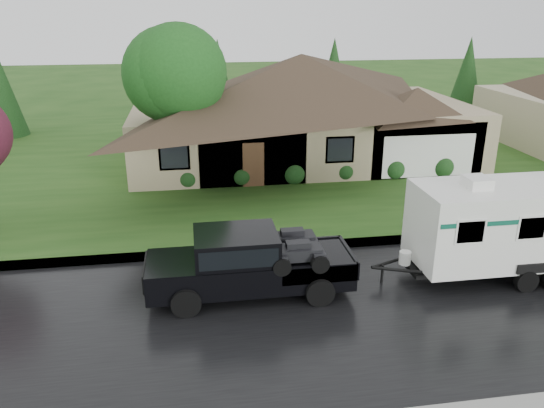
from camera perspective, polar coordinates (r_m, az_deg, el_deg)
The scene contains 9 objects.
ground at distance 17.18m, azimuth 5.87°, elevation -7.82°, with size 140.00×140.00×0.00m, color #224A17.
road at distance 15.51m, azimuth 7.74°, elevation -11.25°, with size 140.00×8.00×0.01m, color black.
curb at distance 19.09m, azimuth 4.20°, elevation -4.47°, with size 140.00×0.50×0.15m, color gray.
lawn at distance 30.93m, azimuth -1.05°, elevation 5.42°, with size 140.00×26.00×0.15m, color #224A17.
house_main at distance 29.47m, azimuth 3.73°, elevation 11.62°, with size 19.44×10.80×6.90m.
tree_left_green at distance 24.29m, azimuth -10.95°, elevation 12.86°, with size 4.26×4.26×7.04m.
shrub_row at distance 25.75m, azimuth 5.11°, elevation 3.55°, with size 13.60×1.00×1.00m.
pickup_truck at distance 15.73m, azimuth -2.80°, elevation -6.14°, with size 6.01×2.28×2.00m.
travel_trailer at distance 18.45m, azimuth 25.51°, elevation -1.74°, with size 7.41×2.61×3.33m.
Camera 1 is at (-4.03, -14.59, 8.12)m, focal length 35.00 mm.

